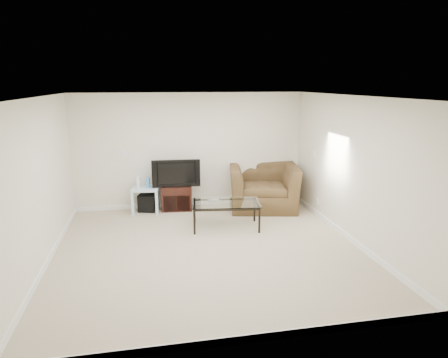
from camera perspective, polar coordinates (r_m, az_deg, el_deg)
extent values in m
plane|color=tan|center=(6.74, -2.26, -10.04)|extent=(5.00, 5.00, 0.00)
plane|color=white|center=(6.18, -2.48, 11.70)|extent=(5.00, 5.00, 0.00)
cube|color=silver|center=(8.78, -4.84, 4.05)|extent=(5.00, 0.02, 2.50)
cube|color=silver|center=(6.47, -24.81, -0.66)|extent=(0.02, 5.00, 2.50)
cube|color=silver|center=(7.15, 17.86, 1.21)|extent=(0.02, 5.00, 2.50)
cube|color=white|center=(8.73, -14.02, 3.64)|extent=(0.12, 0.02, 0.12)
cube|color=white|center=(8.55, 12.69, 3.51)|extent=(0.02, 0.09, 0.13)
cube|color=white|center=(8.50, 13.16, -3.17)|extent=(0.02, 0.08, 0.12)
cube|color=black|center=(8.67, -6.81, -1.54)|extent=(0.36, 0.27, 0.05)
imported|color=black|center=(8.59, -6.88, 0.95)|extent=(0.96, 0.24, 0.59)
cube|color=black|center=(8.77, -10.84, -3.28)|extent=(0.44, 0.44, 0.36)
cube|color=white|center=(8.63, -12.11, -0.43)|extent=(0.08, 0.18, 0.24)
cube|color=#337FCC|center=(8.61, -10.79, -0.51)|extent=(0.08, 0.16, 0.21)
imported|color=#4F311F|center=(8.77, 5.65, -0.05)|extent=(1.63, 1.23, 1.28)
cube|color=#B2B2B7|center=(7.65, -1.50, -3.02)|extent=(0.20, 0.07, 0.02)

